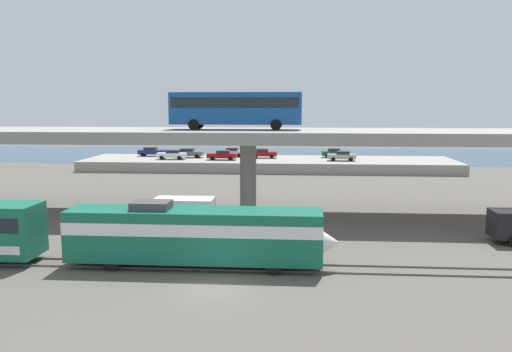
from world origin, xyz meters
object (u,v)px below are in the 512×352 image
Objects in this scene: parked_car_4 at (152,151)px; parked_car_2 at (335,153)px; parked_car_6 at (231,152)px; train_locomotive at (207,233)px; service_truck_west at (173,216)px; parked_car_0 at (172,154)px; parked_car_1 at (189,153)px; parked_car_7 at (264,153)px; parked_car_3 at (222,155)px; transit_bus_on_overpass at (236,107)px; parked_car_5 at (342,156)px.

parked_car_2 is at bearing -0.17° from parked_car_4.
train_locomotive is at bearing 95.49° from parked_car_6.
train_locomotive is at bearing 117.78° from service_truck_west.
parked_car_0 is 0.98× the size of parked_car_1.
train_locomotive is at bearing -77.11° from parked_car_1.
parked_car_7 is (12.19, 0.22, -0.00)m from parked_car_1.
parked_car_2 is 30.38m from parked_car_4.
parked_car_3 is 1.03× the size of parked_car_4.
transit_bus_on_overpass reaches higher than parked_car_0.
service_truck_west is at bearing -72.54° from parked_car_4.
train_locomotive is 1.43× the size of transit_bus_on_overpass.
parked_car_2 is 4.99m from parked_car_5.
transit_bus_on_overpass is 2.79× the size of parked_car_2.
transit_bus_on_overpass reaches higher than parked_car_2.
parked_car_3 is 13.64m from parked_car_4.
transit_bus_on_overpass is 34.06m from parked_car_3.
parked_car_6 is 1.02× the size of parked_car_7.
service_truck_west is 1.60× the size of parked_car_6.
parked_car_7 is at bearing -167.31° from parked_car_0.
parked_car_2 is at bearing 4.56° from parked_car_1.
parked_car_0 is (-10.06, 41.70, 0.73)m from service_truck_west.
parked_car_6 is (8.82, 4.80, -0.00)m from parked_car_0.
parked_car_1 reaches higher than service_truck_west.
parked_car_4 is 18.96m from parked_car_7.
parked_car_4 is 13.44m from parked_car_6.
train_locomotive reaches higher than parked_car_6.
parked_car_0 is 0.99× the size of parked_car_3.
parked_car_3 is (-2.04, 41.55, 0.73)m from service_truck_west.
parked_car_2 and parked_car_3 have the same top height.
service_truck_west is at bearing 66.22° from transit_bus_on_overpass.
parked_car_0 is (-14.01, 49.20, 0.17)m from train_locomotive.
parked_car_3 and parked_car_6 have the same top height.
transit_bus_on_overpass is at bearing 113.07° from parked_car_0.
parked_car_4 is at bearing 163.50° from parked_car_1.
transit_bus_on_overpass reaches higher than train_locomotive.
parked_car_5 is (31.10, -5.03, -0.00)m from parked_car_4.
parked_car_4 and parked_car_6 have the same top height.
parked_car_2 is 1.01× the size of parked_car_5.
parked_car_4 is (-18.60, 37.79, -7.60)m from transit_bus_on_overpass.
parked_car_6 is (-5.19, 54.00, 0.17)m from train_locomotive.
train_locomotive is 3.98× the size of parked_car_2.
parked_car_5 is at bearing -9.19° from parked_car_4.
transit_bus_on_overpass is 36.82m from parked_car_7.
service_truck_west is 45.11m from parked_car_7.
parked_car_5 is 1.01× the size of parked_car_6.
parked_car_1 is at bearing 14.98° from parked_car_6.
transit_bus_on_overpass is 40.22m from parked_car_2.
parked_car_3 is at bearing -79.66° from transit_bus_on_overpass.
transit_bus_on_overpass reaches higher than parked_car_7.
parked_car_3 is 1.08× the size of parked_car_6.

